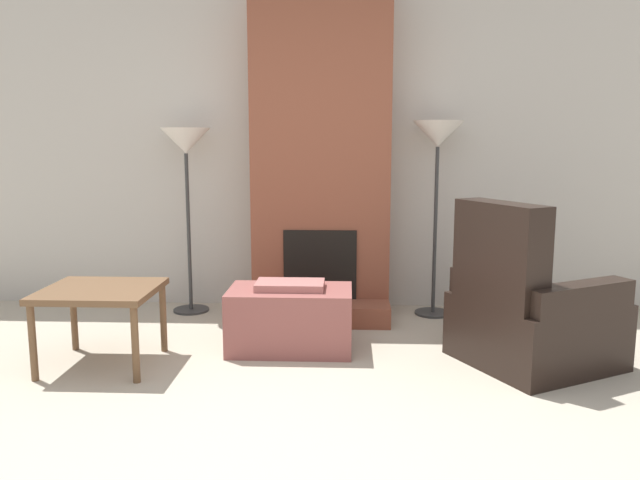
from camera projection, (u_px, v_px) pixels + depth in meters
name	position (u px, v px, depth m)	size (l,w,h in m)	color
ground_plane	(296.00, 464.00, 2.77)	(24.00, 24.00, 0.00)	#B2A893
wall_back	(322.00, 155.00, 5.29)	(7.75, 0.06, 2.60)	#BCB7AD
fireplace	(321.00, 163.00, 5.05)	(1.11, 0.73, 2.60)	brown
ottoman	(290.00, 318.00, 4.27)	(0.84, 0.49, 0.48)	#8C4C47
armchair	(527.00, 317.00, 3.97)	(1.14, 1.12, 1.06)	black
side_table	(100.00, 297.00, 3.93)	(0.70, 0.64, 0.51)	brown
floor_lamp_left	(186.00, 151.00, 5.05)	(0.40, 0.40, 1.52)	#333333
floor_lamp_right	(438.00, 145.00, 4.95)	(0.40, 0.40, 1.58)	#333333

